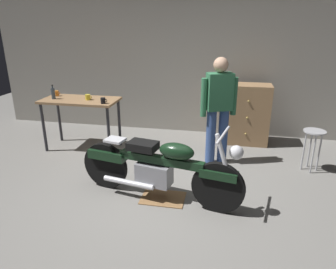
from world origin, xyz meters
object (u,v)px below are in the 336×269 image
shop_stool (313,140)px  mug_black_matte (103,101)px  person_standing (219,107)px  motorcycle (159,167)px  mug_yellow_tall (88,97)px  mug_orange_travel (57,93)px  bottle (53,93)px  wooden_dresser (247,114)px

shop_stool → mug_black_matte: size_ratio=5.81×
person_standing → mug_black_matte: size_ratio=15.16×
motorcycle → mug_black_matte: same height
motorcycle → person_standing: (0.66, 1.26, 0.48)m
person_standing → mug_black_matte: 1.84m
motorcycle → mug_yellow_tall: 2.12m
mug_black_matte → mug_yellow_tall: bearing=152.3°
person_standing → mug_orange_travel: size_ratio=15.78×
shop_stool → mug_yellow_tall: size_ratio=5.38×
person_standing → shop_stool: 1.49m
mug_yellow_tall → bottle: bearing=-175.2°
motorcycle → bottle: bearing=159.3°
shop_stool → mug_orange_travel: bearing=176.0°
wooden_dresser → mug_yellow_tall: bearing=-162.2°
motorcycle → mug_orange_travel: motorcycle is taller
motorcycle → shop_stool: (2.08, 1.24, 0.05)m
motorcycle → mug_yellow_tall: (-1.54, 1.38, 0.50)m
mug_orange_travel → wooden_dresser: bearing=11.7°
person_standing → wooden_dresser: 1.16m
mug_orange_travel → motorcycle: bearing=-35.0°
person_standing → mug_yellow_tall: size_ratio=14.04×
wooden_dresser → mug_yellow_tall: (-2.68, -0.86, 0.40)m
motorcycle → mug_orange_travel: (-2.20, 1.54, 0.50)m
person_standing → mug_black_matte: bearing=-19.8°
motorcycle → mug_orange_travel: size_ratio=20.44×
mug_orange_travel → mug_yellow_tall: 0.69m
mug_orange_travel → mug_yellow_tall: size_ratio=0.89×
motorcycle → bottle: (-2.14, 1.33, 0.55)m
mug_black_matte → bottle: bottle is taller
shop_stool → wooden_dresser: wooden_dresser is taller
shop_stool → wooden_dresser: (-0.94, 0.99, 0.05)m
mug_yellow_tall → person_standing: bearing=-3.3°
wooden_dresser → mug_orange_travel: bearing=-168.3°
motorcycle → bottle: size_ratio=8.97×
wooden_dresser → bottle: 3.44m
bottle → mug_black_matte: bearing=-7.9°
motorcycle → mug_black_matte: size_ratio=19.62×
motorcycle → mug_yellow_tall: motorcycle is taller
wooden_dresser → person_standing: bearing=-116.3°
mug_black_matte → mug_yellow_tall: size_ratio=0.93×
shop_stool → motorcycle: bearing=-149.1°
person_standing → wooden_dresser: bearing=-137.9°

